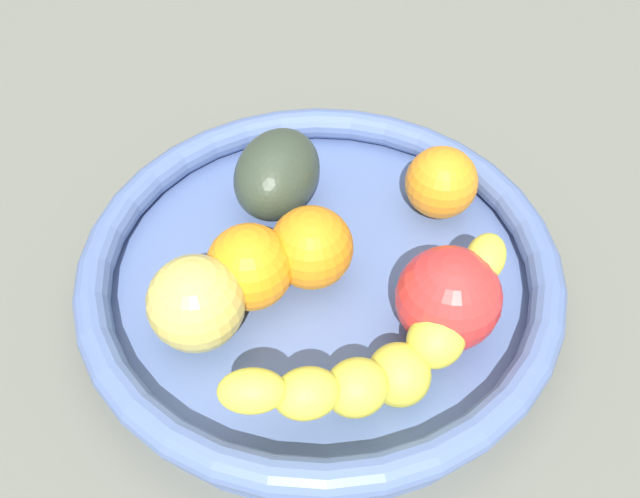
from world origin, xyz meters
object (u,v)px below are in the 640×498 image
at_px(fruit_bowl, 320,272).
at_px(avocado_dark, 277,174).
at_px(orange_mid_left, 311,247).
at_px(orange_front, 441,182).
at_px(tomato_red, 448,298).
at_px(orange_mid_right, 250,267).
at_px(apple_yellow, 196,303).
at_px(banana_draped_left, 392,353).

distance_m(fruit_bowl, avocado_dark, 0.09).
height_order(orange_mid_left, avocado_dark, avocado_dark).
xyz_separation_m(orange_front, tomato_red, (-0.01, 0.12, 0.01)).
distance_m(fruit_bowl, orange_mid_left, 0.03).
height_order(orange_mid_right, apple_yellow, apple_yellow).
height_order(orange_mid_left, apple_yellow, apple_yellow).
bearing_deg(banana_draped_left, orange_mid_left, -50.81).
relative_size(apple_yellow, avocado_dark, 0.77).
distance_m(fruit_bowl, orange_mid_right, 0.06).
bearing_deg(apple_yellow, orange_mid_left, -135.76).
bearing_deg(apple_yellow, avocado_dark, -100.79).
bearing_deg(orange_mid_left, fruit_bowl, 178.40).
distance_m(orange_front, orange_mid_left, 0.12).
xyz_separation_m(fruit_bowl, orange_mid_left, (0.01, -0.00, 0.03)).
bearing_deg(avocado_dark, tomato_red, 143.24).
xyz_separation_m(banana_draped_left, avocado_dark, (0.11, -0.15, -0.00)).
relative_size(orange_front, apple_yellow, 0.86).
xyz_separation_m(banana_draped_left, orange_mid_left, (0.07, -0.08, -0.00)).
relative_size(orange_mid_right, apple_yellow, 0.94).
distance_m(orange_mid_left, avocado_dark, 0.08).
distance_m(orange_mid_right, avocado_dark, 0.10).
relative_size(fruit_bowl, apple_yellow, 5.35).
height_order(orange_mid_right, avocado_dark, same).
bearing_deg(tomato_red, apple_yellow, 10.69).
distance_m(apple_yellow, avocado_dark, 0.14).
bearing_deg(banana_draped_left, apple_yellow, -7.43).
distance_m(banana_draped_left, orange_mid_right, 0.12).
bearing_deg(banana_draped_left, orange_front, -97.17).
bearing_deg(orange_front, banana_draped_left, 82.83).
distance_m(orange_mid_right, tomato_red, 0.14).
distance_m(fruit_bowl, banana_draped_left, 0.11).
bearing_deg(avocado_dark, apple_yellow, 79.21).
bearing_deg(orange_front, avocado_dark, 6.85).
bearing_deg(tomato_red, banana_draped_left, 56.39).
relative_size(orange_front, avocado_dark, 0.67).
bearing_deg(fruit_bowl, tomato_red, 160.30).
distance_m(fruit_bowl, tomato_red, 0.10).
height_order(apple_yellow, avocado_dark, apple_yellow).
bearing_deg(orange_mid_right, orange_mid_left, -146.40).
bearing_deg(apple_yellow, orange_front, -135.63).
height_order(orange_front, orange_mid_left, orange_mid_left).
xyz_separation_m(orange_front, orange_mid_left, (0.09, 0.09, 0.00)).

